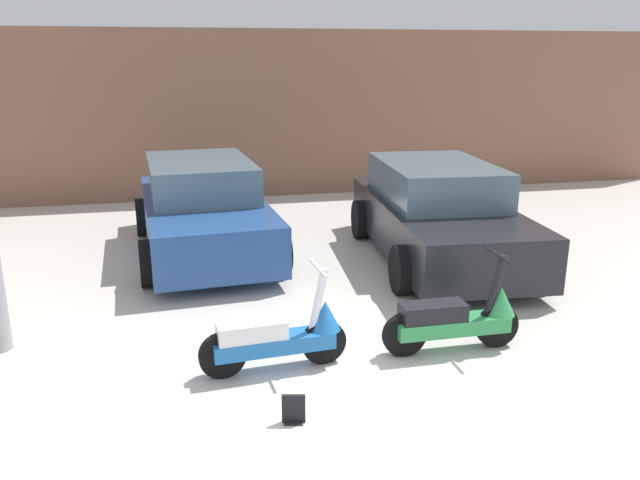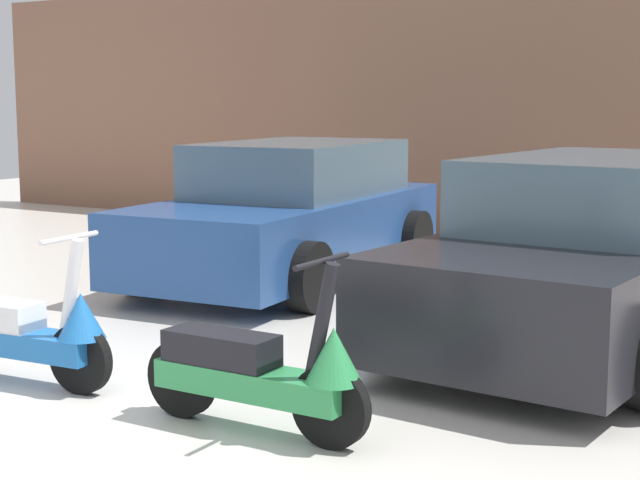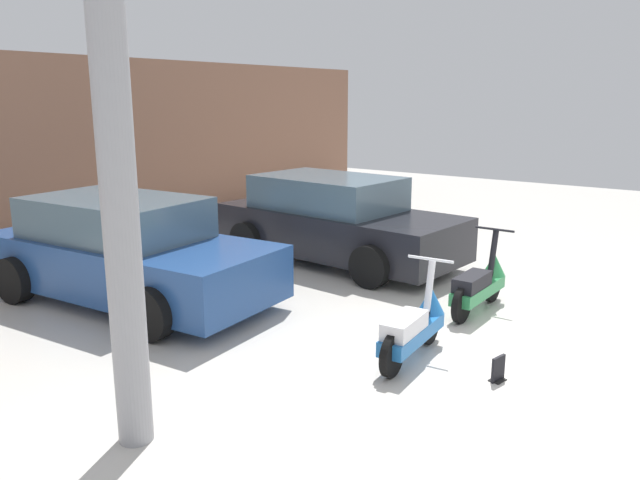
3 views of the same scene
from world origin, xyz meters
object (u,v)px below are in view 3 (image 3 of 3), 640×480
Objects in this scene: scooter_front_right at (480,283)px; car_rear_left at (127,252)px; placard_near_left_scooter at (498,370)px; scooter_front_left at (415,325)px; support_column_side at (121,231)px; car_rear_center at (336,221)px.

scooter_front_right is 4.82m from car_rear_left.
car_rear_left is at bearing 96.09° from placard_near_left_scooter.
scooter_front_left is 0.42× the size of support_column_side.
scooter_front_right is 2.17m from placard_near_left_scooter.
scooter_front_left is 4.20m from car_rear_left.
support_column_side is (-2.83, 2.03, 1.66)m from placard_near_left_scooter.
scooter_front_left is 4.20m from car_rear_center.
car_rear_left reaches higher than scooter_front_left.
scooter_front_right reaches higher than placard_near_left_scooter.
car_rear_center is 16.86× the size of placard_near_left_scooter.
support_column_side reaches higher than scooter_front_left.
car_rear_left reaches higher than placard_near_left_scooter.
scooter_front_right is at bearing -12.56° from support_column_side.
placard_near_left_scooter is at bearing -152.93° from scooter_front_right.
placard_near_left_scooter is at bearing -32.19° from car_rear_center.
support_column_side is (-5.76, -1.96, 1.08)m from car_rear_center.
placard_near_left_scooter is (-0.04, -0.96, -0.25)m from scooter_front_left.
car_rear_center is (3.47, -1.11, 0.01)m from car_rear_left.
car_rear_left is 16.73× the size of placard_near_left_scooter.
car_rear_left is 0.99× the size of car_rear_center.
placard_near_left_scooter is at bearing 1.51° from car_rear_left.
support_column_side reaches higher than car_rear_center.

